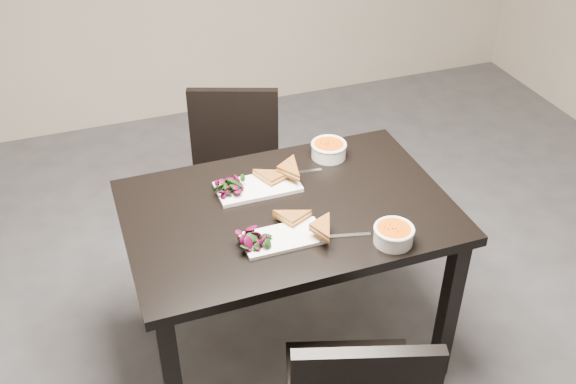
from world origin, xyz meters
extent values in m
cube|color=black|center=(-0.03, 0.27, 0.73)|extent=(1.20, 0.80, 0.04)
cube|color=black|center=(0.51, -0.07, 0.35)|extent=(0.06, 0.06, 0.71)
cube|color=black|center=(-0.57, 0.61, 0.35)|extent=(0.06, 0.06, 0.71)
cube|color=black|center=(0.51, 0.61, 0.35)|extent=(0.06, 0.06, 0.71)
cube|color=black|center=(-0.07, 0.90, 0.43)|extent=(0.54, 0.54, 0.04)
cube|color=black|center=(-0.31, 0.79, 0.21)|extent=(0.05, 0.05, 0.41)
cube|color=black|center=(0.03, 0.67, 0.21)|extent=(0.05, 0.05, 0.41)
cube|color=black|center=(-0.18, 1.13, 0.21)|extent=(0.05, 0.05, 0.41)
cube|color=black|center=(0.16, 1.00, 0.21)|extent=(0.05, 0.05, 0.41)
cube|color=black|center=(-0.01, 1.07, 0.65)|extent=(0.41, 0.18, 0.40)
cube|color=white|center=(-0.11, 0.10, 0.76)|extent=(0.29, 0.14, 0.01)
cylinder|color=white|center=(0.25, -0.04, 0.78)|extent=(0.14, 0.14, 0.05)
cylinder|color=orange|center=(0.25, -0.04, 0.80)|extent=(0.12, 0.12, 0.02)
torus|color=white|center=(0.25, -0.04, 0.81)|extent=(0.14, 0.14, 0.01)
cube|color=silver|center=(0.11, 0.04, 0.75)|extent=(0.18, 0.06, 0.00)
cube|color=white|center=(-0.09, 0.42, 0.76)|extent=(0.32, 0.16, 0.02)
cylinder|color=white|center=(0.25, 0.54, 0.78)|extent=(0.14, 0.14, 0.06)
cylinder|color=orange|center=(0.25, 0.54, 0.80)|extent=(0.12, 0.12, 0.02)
torus|color=white|center=(0.25, 0.54, 0.81)|extent=(0.15, 0.15, 0.01)
cube|color=silver|center=(0.10, 0.47, 0.75)|extent=(0.18, 0.04, 0.00)
camera|label=1|loc=(-0.69, -1.58, 2.22)|focal=41.32mm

